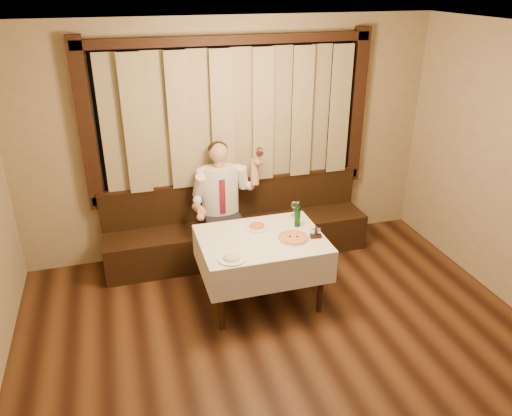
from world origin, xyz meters
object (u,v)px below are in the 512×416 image
object	(u,v)px
banquette	(237,231)
cruet_caddy	(316,234)
pasta_red	(257,225)
green_bottle	(297,216)
pizza	(293,238)
pasta_cream	(232,256)
dining_table	(261,247)
seated_man	(222,196)

from	to	relation	value
banquette	cruet_caddy	world-z (taller)	banquette
cruet_caddy	pasta_red	bearing A→B (deg)	151.84
banquette	green_bottle	xyz separation A→B (m)	(0.44, -0.88, 0.57)
pasta_red	cruet_caddy	xyz separation A→B (m)	(0.51, -0.38, 0.01)
pizza	pasta_cream	xyz separation A→B (m)	(-0.70, -0.22, 0.02)
dining_table	seated_man	distance (m)	0.97
cruet_caddy	pizza	bearing A→B (deg)	179.01
dining_table	green_bottle	xyz separation A→B (m)	(0.44, 0.14, 0.23)
pasta_red	pasta_cream	distance (m)	0.70
banquette	seated_man	xyz separation A→B (m)	(-0.20, -0.09, 0.54)
banquette	seated_man	size ratio (longest dim) A/B	2.16
cruet_caddy	green_bottle	bearing A→B (deg)	115.56
pizza	seated_man	world-z (taller)	seated_man
dining_table	seated_man	size ratio (longest dim) A/B	0.86
dining_table	seated_man	bearing A→B (deg)	102.05
green_bottle	pizza	bearing A→B (deg)	-118.48
pizza	green_bottle	world-z (taller)	green_bottle
pasta_cream	green_bottle	bearing A→B (deg)	29.62
banquette	pizza	xyz separation A→B (m)	(0.30, -1.14, 0.46)
seated_man	pasta_red	bearing A→B (deg)	-72.89
pizza	green_bottle	xyz separation A→B (m)	(0.14, 0.26, 0.11)
pasta_red	pasta_cream	size ratio (longest dim) A/B	0.97
pizza	pasta_red	distance (m)	0.44
dining_table	pasta_cream	size ratio (longest dim) A/B	4.70
pasta_red	pasta_cream	world-z (taller)	pasta_cream
banquette	dining_table	distance (m)	1.08
dining_table	green_bottle	distance (m)	0.51
pizza	pasta_red	bearing A→B (deg)	129.52
pasta_red	cruet_caddy	distance (m)	0.64
green_bottle	seated_man	size ratio (longest dim) A/B	0.19
dining_table	cruet_caddy	distance (m)	0.57
seated_man	banquette	bearing A→B (deg)	24.52
pasta_cream	green_bottle	distance (m)	0.96
cruet_caddy	seated_man	xyz separation A→B (m)	(-0.73, 1.09, 0.05)
dining_table	green_bottle	size ratio (longest dim) A/B	4.49
banquette	pasta_cream	world-z (taller)	banquette
pasta_cream	seated_man	xyz separation A→B (m)	(0.20, 1.27, 0.06)
pasta_cream	seated_man	distance (m)	1.28
banquette	pasta_cream	bearing A→B (deg)	-106.24
dining_table	green_bottle	bearing A→B (deg)	17.58
dining_table	pizza	world-z (taller)	pizza
pizza	green_bottle	distance (m)	0.31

